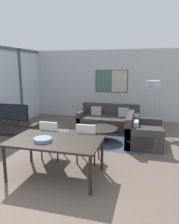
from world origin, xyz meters
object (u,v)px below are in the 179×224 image
at_px(sofa_main, 109,121).
at_px(dining_chair_left, 51,138).
at_px(sofa_side, 141,134).
at_px(coffee_table, 101,131).
at_px(dining_table, 55,143).
at_px(floor_lamp, 153,87).
at_px(tv_console, 13,129).
at_px(fruit_bowl, 43,139).
at_px(television, 12,113).
at_px(dining_chair_centre, 87,141).

distance_m(sofa_main, dining_chair_left, 3.06).
relative_size(sofa_side, coffee_table, 1.41).
bearing_deg(dining_table, coffee_table, 80.17).
relative_size(sofa_side, floor_lamp, 0.82).
xyz_separation_m(tv_console, dining_chair_left, (1.98, -1.37, 0.32)).
bearing_deg(sofa_main, dining_table, -96.26).
xyz_separation_m(tv_console, sofa_main, (2.81, 1.57, 0.07)).
bearing_deg(coffee_table, fruit_bowl, -103.57).
relative_size(television, dining_chair_centre, 1.24).
xyz_separation_m(tv_console, dining_table, (2.41, -2.10, 0.49)).
bearing_deg(sofa_side, sofa_main, 41.16).
relative_size(tv_console, dining_table, 0.95).
relative_size(tv_console, fruit_bowl, 4.83).
distance_m(dining_chair_left, dining_chair_centre, 0.87).
bearing_deg(tv_console, television, 90.00).
distance_m(television, dining_table, 3.20).
height_order(fruit_bowl, floor_lamp, floor_lamp).
distance_m(sofa_side, floor_lamp, 1.85).
relative_size(coffee_table, floor_lamp, 0.58).
distance_m(television, dining_chair_left, 2.41).
relative_size(sofa_side, fruit_bowl, 3.95).
bearing_deg(sofa_main, tv_console, -150.92).
height_order(coffee_table, dining_chair_centre, dining_chair_centre).
relative_size(fruit_bowl, floor_lamp, 0.21).
bearing_deg(sofa_side, fruit_bowl, 144.73).
distance_m(dining_chair_centre, floor_lamp, 3.43).
distance_m(television, floor_lamp, 4.61).
height_order(sofa_main, coffee_table, sofa_main).
xyz_separation_m(television, dining_chair_left, (1.98, -1.37, -0.18)).
height_order(tv_console, dining_chair_centre, dining_chair_centre).
relative_size(dining_chair_left, floor_lamp, 0.55).
distance_m(sofa_main, dining_table, 3.71).
bearing_deg(dining_table, television, 138.88).
distance_m(tv_console, dining_chair_centre, 3.17).
relative_size(dining_table, dining_chair_left, 1.92).
bearing_deg(sofa_main, coffee_table, -90.00).
height_order(television, floor_lamp, floor_lamp).
height_order(tv_console, dining_chair_left, dining_chair_left).
bearing_deg(fruit_bowl, tv_console, 134.71).
xyz_separation_m(sofa_main, floor_lamp, (1.43, 0.04, 1.22)).
relative_size(tv_console, coffee_table, 1.72).
bearing_deg(television, floor_lamp, 20.67).
height_order(coffee_table, dining_table, dining_table).
xyz_separation_m(sofa_main, sofa_side, (1.16, -1.33, 0.00)).
xyz_separation_m(dining_chair_centre, fruit_bowl, (-0.62, -0.87, 0.27)).
distance_m(sofa_main, sofa_side, 1.76).
bearing_deg(coffee_table, tv_console, -175.54).
bearing_deg(coffee_table, floor_lamp, 44.01).
relative_size(coffee_table, dining_table, 0.55).
distance_m(coffee_table, dining_chair_centre, 1.61).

